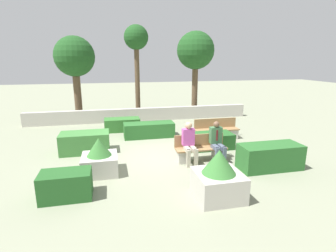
{
  "coord_description": "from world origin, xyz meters",
  "views": [
    {
      "loc": [
        -1.66,
        -8.47,
        3.24
      ],
      "look_at": [
        0.35,
        0.5,
        0.9
      ],
      "focal_mm": 28.0,
      "sensor_mm": 36.0,
      "label": 1
    }
  ],
  "objects_px": {
    "bench_front": "(201,151)",
    "bench_left_side": "(217,131)",
    "person_seated_woman": "(189,141)",
    "planter_corner_left": "(218,177)",
    "person_seated_man": "(217,140)",
    "planter_corner_right": "(100,159)",
    "tree_center_right": "(196,52)",
    "tree_center_left": "(136,42)",
    "tree_leftmost": "(75,58)"
  },
  "relations": [
    {
      "from": "planter_corner_left",
      "to": "tree_leftmost",
      "type": "bearing_deg",
      "value": 112.78
    },
    {
      "from": "person_seated_man",
      "to": "tree_center_right",
      "type": "height_order",
      "value": "tree_center_right"
    },
    {
      "from": "tree_center_left",
      "to": "bench_front",
      "type": "bearing_deg",
      "value": -80.21
    },
    {
      "from": "tree_center_right",
      "to": "planter_corner_right",
      "type": "bearing_deg",
      "value": -125.62
    },
    {
      "from": "bench_left_side",
      "to": "person_seated_man",
      "type": "distance_m",
      "value": 2.49
    },
    {
      "from": "person_seated_man",
      "to": "tree_leftmost",
      "type": "distance_m",
      "value": 9.48
    },
    {
      "from": "planter_corner_right",
      "to": "planter_corner_left",
      "type": "bearing_deg",
      "value": -36.18
    },
    {
      "from": "person_seated_woman",
      "to": "planter_corner_left",
      "type": "xyz_separation_m",
      "value": [
        0.03,
        -2.25,
        -0.21
      ]
    },
    {
      "from": "bench_front",
      "to": "bench_left_side",
      "type": "distance_m",
      "value": 2.58
    },
    {
      "from": "bench_front",
      "to": "person_seated_man",
      "type": "relative_size",
      "value": 1.3
    },
    {
      "from": "person_seated_woman",
      "to": "tree_leftmost",
      "type": "relative_size",
      "value": 0.3
    },
    {
      "from": "bench_left_side",
      "to": "person_seated_man",
      "type": "xyz_separation_m",
      "value": [
        -0.96,
        -2.27,
        0.39
      ]
    },
    {
      "from": "tree_center_right",
      "to": "bench_left_side",
      "type": "bearing_deg",
      "value": -97.48
    },
    {
      "from": "bench_left_side",
      "to": "planter_corner_right",
      "type": "distance_m",
      "value": 5.28
    },
    {
      "from": "bench_front",
      "to": "planter_corner_left",
      "type": "xyz_separation_m",
      "value": [
        -0.41,
        -2.38,
        0.21
      ]
    },
    {
      "from": "planter_corner_left",
      "to": "person_seated_man",
      "type": "bearing_deg",
      "value": 68.0
    },
    {
      "from": "person_seated_man",
      "to": "person_seated_woman",
      "type": "bearing_deg",
      "value": 179.71
    },
    {
      "from": "person_seated_man",
      "to": "tree_leftmost",
      "type": "relative_size",
      "value": 0.29
    },
    {
      "from": "bench_front",
      "to": "tree_center_right",
      "type": "distance_m",
      "value": 8.13
    },
    {
      "from": "bench_left_side",
      "to": "tree_leftmost",
      "type": "distance_m",
      "value": 8.56
    },
    {
      "from": "person_seated_woman",
      "to": "tree_center_right",
      "type": "bearing_deg",
      "value": 70.55
    },
    {
      "from": "planter_corner_left",
      "to": "bench_front",
      "type": "bearing_deg",
      "value": 80.15
    },
    {
      "from": "tree_center_right",
      "to": "person_seated_woman",
      "type": "bearing_deg",
      "value": -109.45
    },
    {
      "from": "planter_corner_right",
      "to": "tree_center_left",
      "type": "bearing_deg",
      "value": 75.48
    },
    {
      "from": "planter_corner_right",
      "to": "tree_center_left",
      "type": "height_order",
      "value": "tree_center_left"
    },
    {
      "from": "bench_left_side",
      "to": "person_seated_woman",
      "type": "relative_size",
      "value": 1.39
    },
    {
      "from": "planter_corner_left",
      "to": "tree_center_right",
      "type": "xyz_separation_m",
      "value": [
        2.52,
        9.48,
        3.15
      ]
    },
    {
      "from": "bench_left_side",
      "to": "planter_corner_left",
      "type": "bearing_deg",
      "value": -107.71
    },
    {
      "from": "tree_leftmost",
      "to": "bench_left_side",
      "type": "bearing_deg",
      "value": -41.6
    },
    {
      "from": "person_seated_woman",
      "to": "planter_corner_right",
      "type": "xyz_separation_m",
      "value": [
        -2.77,
        -0.2,
        -0.29
      ]
    },
    {
      "from": "planter_corner_right",
      "to": "tree_center_left",
      "type": "relative_size",
      "value": 0.21
    },
    {
      "from": "tree_center_right",
      "to": "person_seated_man",
      "type": "bearing_deg",
      "value": -102.57
    },
    {
      "from": "bench_front",
      "to": "planter_corner_right",
      "type": "bearing_deg",
      "value": -174.08
    },
    {
      "from": "bench_left_side",
      "to": "bench_front",
      "type": "bearing_deg",
      "value": -119.59
    },
    {
      "from": "planter_corner_right",
      "to": "tree_center_right",
      "type": "relative_size",
      "value": 0.22
    },
    {
      "from": "person_seated_woman",
      "to": "tree_center_left",
      "type": "distance_m",
      "value": 8.18
    },
    {
      "from": "person_seated_man",
      "to": "person_seated_woman",
      "type": "height_order",
      "value": "person_seated_woman"
    },
    {
      "from": "planter_corner_left",
      "to": "planter_corner_right",
      "type": "distance_m",
      "value": 3.47
    },
    {
      "from": "planter_corner_left",
      "to": "tree_center_right",
      "type": "height_order",
      "value": "tree_center_right"
    },
    {
      "from": "bench_front",
      "to": "planter_corner_left",
      "type": "height_order",
      "value": "planter_corner_left"
    },
    {
      "from": "person_seated_man",
      "to": "tree_center_right",
      "type": "distance_m",
      "value": 7.98
    },
    {
      "from": "person_seated_woman",
      "to": "planter_corner_right",
      "type": "relative_size",
      "value": 1.24
    },
    {
      "from": "tree_leftmost",
      "to": "tree_center_right",
      "type": "xyz_separation_m",
      "value": [
        6.65,
        -0.36,
        0.35
      ]
    },
    {
      "from": "planter_corner_right",
      "to": "tree_center_left",
      "type": "xyz_separation_m",
      "value": [
        1.97,
        7.59,
        3.7
      ]
    },
    {
      "from": "bench_front",
      "to": "tree_center_right",
      "type": "xyz_separation_m",
      "value": [
        2.11,
        7.1,
        3.36
      ]
    },
    {
      "from": "bench_front",
      "to": "bench_left_side",
      "type": "height_order",
      "value": "same"
    },
    {
      "from": "person_seated_woman",
      "to": "tree_center_left",
      "type": "relative_size",
      "value": 0.26
    },
    {
      "from": "bench_front",
      "to": "person_seated_woman",
      "type": "height_order",
      "value": "person_seated_woman"
    },
    {
      "from": "person_seated_man",
      "to": "tree_center_right",
      "type": "relative_size",
      "value": 0.27
    },
    {
      "from": "tree_leftmost",
      "to": "tree_center_left",
      "type": "distance_m",
      "value": 3.4
    }
  ]
}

